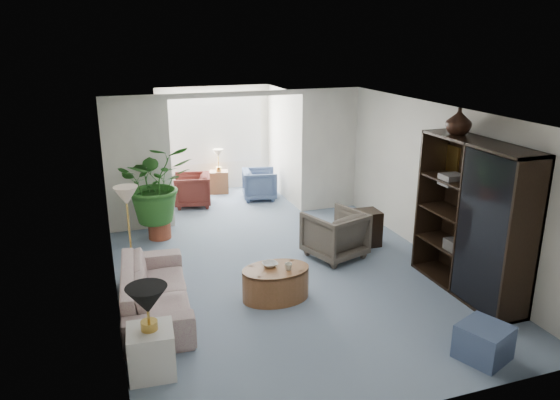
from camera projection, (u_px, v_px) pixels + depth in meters
name	position (u px, v px, depth m)	size (l,w,h in m)	color
floor	(293.00, 282.00, 7.93)	(6.00, 6.00, 0.00)	#8494AF
sunroom_floor	(227.00, 202.00, 11.62)	(2.60, 2.60, 0.00)	#8494AF
back_pier_left	(138.00, 165.00, 9.66)	(1.20, 0.12, 2.50)	beige
back_pier_right	(329.00, 150.00, 10.85)	(1.20, 0.12, 2.50)	beige
back_header	(238.00, 94.00, 9.89)	(2.60, 0.12, 0.10)	beige
window_pane	(214.00, 131.00, 12.17)	(2.20, 0.02, 1.50)	white
window_blinds	(215.00, 131.00, 12.14)	(2.20, 0.02, 1.50)	white
framed_picture	(448.00, 160.00, 8.10)	(0.04, 0.50, 0.40)	#B0A18D
sofa	(155.00, 290.00, 7.00)	(2.15, 0.84, 0.63)	#C0B6A2
end_table	(151.00, 351.00, 5.73)	(0.49, 0.49, 0.54)	silver
table_lamp	(147.00, 300.00, 5.55)	(0.44, 0.44, 0.30)	black
floor_lamp	(126.00, 196.00, 7.83)	(0.36, 0.36, 0.28)	beige
coffee_table	(276.00, 283.00, 7.38)	(0.95, 0.95, 0.45)	brown
coffee_bowl	(270.00, 264.00, 7.38)	(0.21, 0.21, 0.05)	silver
coffee_cup	(288.00, 267.00, 7.26)	(0.10, 0.10, 0.10)	silver
wingback_chair	(335.00, 234.00, 8.70)	(0.84, 0.86, 0.79)	#5D5549
side_table_dark	(364.00, 228.00, 9.22)	(0.51, 0.41, 0.62)	black
entertainment_cabinet	(472.00, 219.00, 7.33)	(0.52, 1.96, 2.18)	black
cabinet_urn	(459.00, 121.00, 7.40)	(0.36, 0.36, 0.37)	black
ottoman	(484.00, 342.00, 6.02)	(0.51, 0.51, 0.41)	slate
plant_pot	(160.00, 229.00, 9.57)	(0.40, 0.40, 0.32)	brown
house_plant	(156.00, 183.00, 9.31)	(1.27, 1.10, 1.41)	#286021
sunroom_chair_blue	(260.00, 184.00, 11.78)	(0.71, 0.73, 0.66)	slate
sunroom_chair_maroon	(192.00, 190.00, 11.31)	(0.74, 0.76, 0.69)	#5A221F
sunroom_table	(219.00, 182.00, 12.25)	(0.42, 0.33, 0.51)	brown
shelf_clutter	(473.00, 221.00, 7.25)	(0.30, 1.24, 1.06)	#393734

